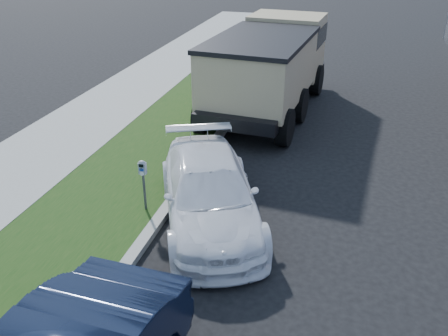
# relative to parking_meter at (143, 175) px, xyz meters

# --- Properties ---
(ground) EXTENTS (120.00, 120.00, 0.00)m
(ground) POSITION_rel_parking_meter_xyz_m (3.02, -0.23, -1.00)
(ground) COLOR black
(ground) RESTS_ON ground
(streetside) EXTENTS (6.12, 50.00, 0.15)m
(streetside) POSITION_rel_parking_meter_xyz_m (-2.55, 1.77, -0.93)
(streetside) COLOR gray
(streetside) RESTS_ON ground
(parking_meter) EXTENTS (0.17, 0.12, 1.22)m
(parking_meter) POSITION_rel_parking_meter_xyz_m (0.00, 0.00, 0.00)
(parking_meter) COLOR #3F4247
(parking_meter) RESTS_ON ground
(white_wagon) EXTENTS (3.70, 5.18, 1.39)m
(white_wagon) POSITION_rel_parking_meter_xyz_m (1.43, 0.23, -0.30)
(white_wagon) COLOR white
(white_wagon) RESTS_ON ground
(dump_truck) EXTENTS (3.47, 7.54, 2.87)m
(dump_truck) POSITION_rel_parking_meter_xyz_m (1.40, 7.61, 0.62)
(dump_truck) COLOR black
(dump_truck) RESTS_ON ground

